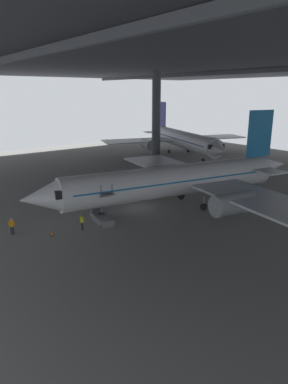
# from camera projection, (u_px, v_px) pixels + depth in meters

# --- Properties ---
(ground_plane) EXTENTS (110.00, 110.00, 0.00)m
(ground_plane) POSITION_uv_depth(u_px,v_px,m) (141.00, 210.00, 41.85)
(ground_plane) COLOR gray
(hangar_structure) EXTENTS (121.00, 99.00, 18.91)m
(hangar_structure) POSITION_uv_depth(u_px,v_px,m) (224.00, 56.00, 44.92)
(hangar_structure) COLOR #4C4F54
(hangar_structure) RESTS_ON ground_plane
(airplane_main) EXTENTS (35.92, 36.73, 11.53)m
(airplane_main) POSITION_uv_depth(u_px,v_px,m) (179.00, 180.00, 42.06)
(airplane_main) COLOR white
(airplane_main) RESTS_ON ground_plane
(boarding_stairs) EXTENTS (4.40, 2.20, 4.67)m
(boarding_stairs) POSITION_uv_depth(u_px,v_px,m) (102.00, 216.00, 37.86)
(boarding_stairs) COLOR slate
(boarding_stairs) RESTS_ON ground_plane
(crew_worker_near_nose) EXTENTS (0.34, 0.52, 1.72)m
(crew_worker_near_nose) POSITION_uv_depth(u_px,v_px,m) (12.00, 225.00, 34.43)
(crew_worker_near_nose) COLOR #232838
(crew_worker_near_nose) RESTS_ON ground_plane
(crew_worker_by_stairs) EXTENTS (0.55, 0.24, 1.74)m
(crew_worker_by_stairs) POSITION_uv_depth(u_px,v_px,m) (82.00, 221.00, 35.46)
(crew_worker_by_stairs) COLOR #232838
(crew_worker_by_stairs) RESTS_ON ground_plane
(airplane_distant) EXTENTS (35.47, 35.18, 11.41)m
(airplane_distant) POSITION_uv_depth(u_px,v_px,m) (183.00, 139.00, 78.49)
(airplane_distant) COLOR white
(airplane_distant) RESTS_ON ground_plane
(traffic_cone_orange) EXTENTS (0.36, 0.36, 0.60)m
(traffic_cone_orange) POSITION_uv_depth(u_px,v_px,m) (52.00, 233.00, 34.33)
(traffic_cone_orange) COLOR black
(traffic_cone_orange) RESTS_ON ground_plane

